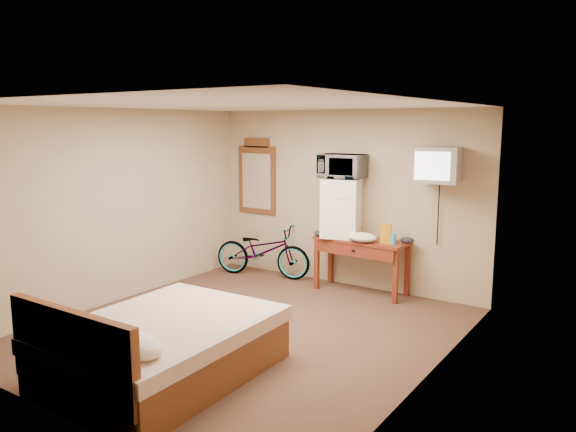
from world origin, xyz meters
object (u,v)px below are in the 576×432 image
object	(u,v)px
mini_fridge	(342,208)
bicycle	(263,251)
desk	(360,249)
crt_television	(438,165)
blue_cup	(393,239)
wall_mirror	(257,177)
bed	(158,347)
microwave	(342,166)

from	to	relation	value
mini_fridge	bicycle	xyz separation A→B (m)	(-1.30, -0.08, -0.76)
desk	crt_television	xyz separation A→B (m)	(1.03, 0.02, 1.18)
blue_cup	crt_television	bearing A→B (deg)	4.69
crt_television	wall_mirror	bearing A→B (deg)	175.17
mini_fridge	crt_television	size ratio (longest dim) A/B	1.31
wall_mirror	bicycle	bearing A→B (deg)	-43.66
blue_cup	bed	bearing A→B (deg)	-103.84
blue_cup	microwave	bearing A→B (deg)	175.83
desk	bed	world-z (taller)	bed
bed	wall_mirror	bearing A→B (deg)	113.80
microwave	crt_television	xyz separation A→B (m)	(1.34, -0.01, 0.07)
mini_fridge	crt_television	distance (m)	1.49
desk	crt_television	size ratio (longest dim) A/B	2.10
microwave	bed	bearing A→B (deg)	-95.20
blue_cup	crt_television	world-z (taller)	crt_television
blue_cup	wall_mirror	bearing A→B (deg)	173.06
microwave	bicycle	size ratio (longest dim) A/B	0.39
blue_cup	bed	xyz separation A→B (m)	(-0.83, -3.35, -0.53)
desk	bicycle	bearing A→B (deg)	-178.14
blue_cup	wall_mirror	distance (m)	2.54
blue_cup	bicycle	bearing A→B (deg)	-179.27
microwave	bed	size ratio (longest dim) A/B	0.29
bed	desk	bearing A→B (deg)	84.21
desk	wall_mirror	size ratio (longest dim) A/B	1.11
wall_mirror	bed	distance (m)	4.16
desk	blue_cup	world-z (taller)	blue_cup
mini_fridge	blue_cup	world-z (taller)	mini_fridge
mini_fridge	wall_mirror	distance (m)	1.69
crt_television	bicycle	xyz separation A→B (m)	(-2.64, -0.07, -1.40)
desk	blue_cup	size ratio (longest dim) A/B	9.25
microwave	bicycle	world-z (taller)	microwave
mini_fridge	microwave	bearing A→B (deg)	56.29
wall_mirror	bicycle	distance (m)	1.18
desk	microwave	world-z (taller)	microwave
mini_fridge	crt_television	bearing A→B (deg)	-0.57
microwave	bicycle	bearing A→B (deg)	179.02
wall_mirror	blue_cup	bearing A→B (deg)	-6.94
desk	microwave	size ratio (longest dim) A/B	2.17
crt_television	wall_mirror	distance (m)	3.01
bed	mini_fridge	bearing A→B (deg)	89.52
desk	crt_television	distance (m)	1.56
desk	microwave	distance (m)	1.15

